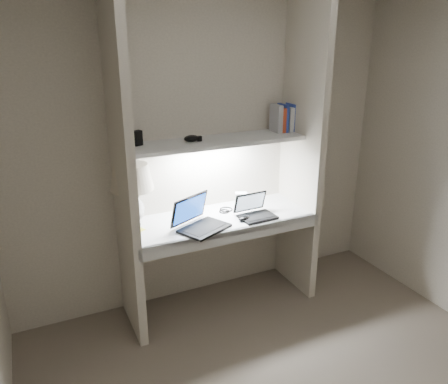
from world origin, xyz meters
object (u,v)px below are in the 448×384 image
laptop_netbook (255,211)px  speaker (241,201)px  laptop_main (199,221)px  book_row (285,118)px  table_lamp (132,184)px

laptop_netbook → speaker: 0.20m
laptop_main → book_row: size_ratio=2.00×
table_lamp → speaker: (0.87, -0.06, -0.25)m
table_lamp → laptop_main: (0.41, -0.27, -0.26)m
table_lamp → speaker: size_ratio=3.46×
speaker → book_row: 0.76m
table_lamp → laptop_main: 0.56m
laptop_netbook → book_row: 0.81m
table_lamp → laptop_netbook: bearing=-16.1°
speaker → book_row: bearing=26.9°
laptop_netbook → book_row: book_row is taller
laptop_netbook → book_row: (0.40, 0.25, 0.66)m
laptop_netbook → speaker: size_ratio=2.13×
book_row → table_lamp: bearing=179.7°
table_lamp → speaker: table_lamp is taller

